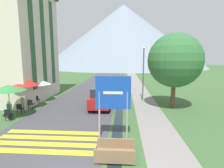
# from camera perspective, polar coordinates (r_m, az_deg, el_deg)

# --- Properties ---
(ground_plane) EXTENTS (160.00, 160.00, 0.00)m
(ground_plane) POSITION_cam_1_polar(r_m,az_deg,el_deg) (25.64, 0.34, -1.07)
(ground_plane) COLOR #3D6033
(road) EXTENTS (6.40, 60.00, 0.01)m
(road) POSITION_cam_1_polar(r_m,az_deg,el_deg) (35.71, -2.69, 1.69)
(road) COLOR #424247
(road) RESTS_ON ground_plane
(footpath) EXTENTS (2.20, 60.00, 0.01)m
(footpath) POSITION_cam_1_polar(r_m,az_deg,el_deg) (35.55, 7.13, 1.60)
(footpath) COLOR gray
(footpath) RESTS_ON ground_plane
(drainage_channel) EXTENTS (0.60, 60.00, 0.00)m
(drainage_channel) POSITION_cam_1_polar(r_m,az_deg,el_deg) (35.49, 3.26, 1.63)
(drainage_channel) COLOR black
(drainage_channel) RESTS_ON ground_plane
(crosswalk_marking) EXTENTS (5.44, 2.54, 0.01)m
(crosswalk_marking) POSITION_cam_1_polar(r_m,az_deg,el_deg) (10.22, -20.74, -16.94)
(crosswalk_marking) COLOR yellow
(crosswalk_marking) RESTS_ON ground_plane
(mountain_distant) EXTENTS (73.62, 73.62, 28.60)m
(mountain_distant) POSITION_cam_1_polar(r_m,az_deg,el_deg) (85.59, 3.69, 15.32)
(mountain_distant) COLOR gray
(mountain_distant) RESTS_ON ground_plane
(hotel_building) EXTENTS (6.37, 8.31, 11.75)m
(hotel_building) POSITION_cam_1_polar(r_m,az_deg,el_deg) (20.49, -29.26, 13.14)
(hotel_building) COLOR beige
(hotel_building) RESTS_ON ground_plane
(road_sign) EXTENTS (1.84, 0.11, 3.39)m
(road_sign) POSITION_cam_1_polar(r_m,az_deg,el_deg) (9.11, 0.37, -4.69)
(road_sign) COLOR #9E9EA3
(road_sign) RESTS_ON ground_plane
(footbridge) EXTENTS (1.70, 1.10, 0.65)m
(footbridge) POSITION_cam_1_polar(r_m,az_deg,el_deg) (8.12, 1.05, -21.67)
(footbridge) COLOR #846647
(footbridge) RESTS_ON ground_plane
(parked_car_near) EXTENTS (1.82, 3.84, 1.82)m
(parked_car_near) POSITION_cam_1_polar(r_m,az_deg,el_deg) (15.13, -3.62, -4.43)
(parked_car_near) COLOR #A31919
(parked_car_near) RESTS_ON ground_plane
(parked_car_far) EXTENTS (1.84, 4.41, 1.82)m
(parked_car_far) POSITION_cam_1_polar(r_m,az_deg,el_deg) (23.43, -1.10, 0.26)
(parked_car_far) COLOR navy
(parked_car_far) RESTS_ON ground_plane
(cafe_chair_nearest) EXTENTS (0.40, 0.40, 0.85)m
(cafe_chair_nearest) POSITION_cam_1_polar(r_m,az_deg,el_deg) (14.04, -30.75, -8.36)
(cafe_chair_nearest) COLOR black
(cafe_chair_nearest) RESTS_ON ground_plane
(cafe_chair_far_left) EXTENTS (0.40, 0.40, 0.85)m
(cafe_chair_far_left) POSITION_cam_1_polar(r_m,az_deg,el_deg) (17.68, -23.43, -4.53)
(cafe_chair_far_left) COLOR black
(cafe_chair_far_left) RESTS_ON ground_plane
(cafe_chair_near_left) EXTENTS (0.40, 0.40, 0.85)m
(cafe_chair_near_left) POSITION_cam_1_polar(r_m,az_deg,el_deg) (15.14, -27.87, -6.97)
(cafe_chair_near_left) COLOR black
(cafe_chair_near_left) RESTS_ON ground_plane
(cafe_chair_middle) EXTENTS (0.40, 0.40, 0.85)m
(cafe_chair_middle) POSITION_cam_1_polar(r_m,az_deg,el_deg) (16.22, -25.00, -5.78)
(cafe_chair_middle) COLOR black
(cafe_chair_middle) RESTS_ON ground_plane
(cafe_umbrella_front_green) EXTENTS (2.39, 2.39, 2.41)m
(cafe_umbrella_front_green) POSITION_cam_1_polar(r_m,az_deg,el_deg) (14.36, -30.82, -1.08)
(cafe_umbrella_front_green) COLOR #B7B2A8
(cafe_umbrella_front_green) RESTS_ON ground_plane
(cafe_umbrella_middle_red) EXTENTS (2.32, 2.32, 2.54)m
(cafe_umbrella_middle_red) POSITION_cam_1_polar(r_m,az_deg,el_deg) (16.43, -26.59, 0.53)
(cafe_umbrella_middle_red) COLOR #B7B2A8
(cafe_umbrella_middle_red) RESTS_ON ground_plane
(cafe_umbrella_rear_white) EXTENTS (2.26, 2.26, 2.24)m
(cafe_umbrella_rear_white) POSITION_cam_1_polar(r_m,az_deg,el_deg) (18.61, -22.78, 0.68)
(cafe_umbrella_rear_white) COLOR #B7B2A8
(cafe_umbrella_rear_white) RESTS_ON ground_plane
(person_seated_near) EXTENTS (0.32, 0.32, 1.28)m
(person_seated_near) POSITION_cam_1_polar(r_m,az_deg,el_deg) (14.44, -30.50, -7.10)
(person_seated_near) COLOR #282833
(person_seated_near) RESTS_ON ground_plane
(person_seated_far) EXTENTS (0.32, 0.32, 1.28)m
(person_seated_far) POSITION_cam_1_polar(r_m,az_deg,el_deg) (16.11, -27.13, -5.30)
(person_seated_far) COLOR #282833
(person_seated_far) RESTS_ON ground_plane
(streetlamp) EXTENTS (0.28, 0.28, 5.38)m
(streetlamp) POSITION_cam_1_polar(r_m,az_deg,el_deg) (17.62, 10.21, 4.76)
(streetlamp) COLOR #515156
(streetlamp) RESTS_ON ground_plane
(tree_by_path) EXTENTS (4.54, 4.54, 6.35)m
(tree_by_path) POSITION_cam_1_polar(r_m,az_deg,el_deg) (15.66, 19.82, 7.21)
(tree_by_path) COLOR brown
(tree_by_path) RESTS_ON ground_plane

